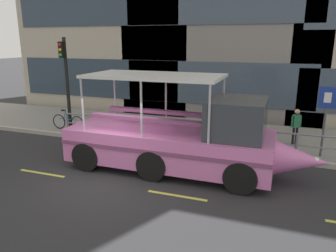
# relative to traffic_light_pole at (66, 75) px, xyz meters

# --- Properties ---
(ground_plane) EXTENTS (120.00, 120.00, 0.00)m
(ground_plane) POSITION_rel_traffic_light_pole_xyz_m (4.49, -3.73, -2.78)
(ground_plane) COLOR #2B2B2D
(sidewalk) EXTENTS (32.00, 4.80, 0.18)m
(sidewalk) POSITION_rel_traffic_light_pole_xyz_m (4.49, 1.87, -2.69)
(sidewalk) COLOR gray
(sidewalk) RESTS_ON ground_plane
(curb_edge) EXTENTS (32.00, 0.18, 0.18)m
(curb_edge) POSITION_rel_traffic_light_pole_xyz_m (4.49, -0.62, -2.69)
(curb_edge) COLOR #B2ADA3
(curb_edge) RESTS_ON ground_plane
(lane_centreline) EXTENTS (25.80, 0.12, 0.01)m
(lane_centreline) POSITION_rel_traffic_light_pole_xyz_m (4.49, -4.42, -2.78)
(lane_centreline) COLOR #DBD64C
(lane_centreline) RESTS_ON ground_plane
(curb_guardrail) EXTENTS (12.15, 0.09, 0.90)m
(curb_guardrail) POSITION_rel_traffic_light_pole_xyz_m (6.12, -0.28, -1.99)
(curb_guardrail) COLOR gray
(curb_guardrail) RESTS_ON sidewalk
(traffic_light_pole) EXTENTS (0.24, 0.46, 4.30)m
(traffic_light_pole) POSITION_rel_traffic_light_pole_xyz_m (0.00, 0.00, 0.00)
(traffic_light_pole) COLOR black
(traffic_light_pole) RESTS_ON sidewalk
(parking_sign) EXTENTS (0.60, 0.12, 2.59)m
(parking_sign) POSITION_rel_traffic_light_pole_xyz_m (11.01, 0.02, -0.84)
(parking_sign) COLOR #4C4F54
(parking_sign) RESTS_ON sidewalk
(leaned_bicycle) EXTENTS (1.74, 0.46, 0.96)m
(leaned_bicycle) POSITION_rel_traffic_light_pole_xyz_m (-0.08, -0.01, -2.22)
(leaned_bicycle) COLOR black
(leaned_bicycle) RESTS_ON sidewalk
(duck_tour_boat) EXTENTS (8.66, 2.57, 3.25)m
(duck_tour_boat) POSITION_rel_traffic_light_pole_xyz_m (6.49, -2.53, -1.69)
(duck_tour_boat) COLOR pink
(duck_tour_boat) RESTS_ON ground_plane
(pedestrian_near_bow) EXTENTS (0.39, 0.28, 1.50)m
(pedestrian_near_bow) POSITION_rel_traffic_light_pole_xyz_m (10.11, 1.18, -1.69)
(pedestrian_near_bow) COLOR black
(pedestrian_near_bow) RESTS_ON sidewalk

